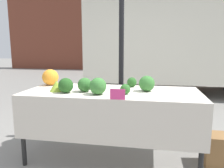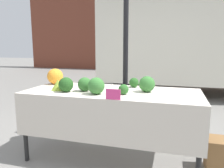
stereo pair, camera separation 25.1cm
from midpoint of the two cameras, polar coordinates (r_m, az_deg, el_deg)
name	(u,v)px [view 2 (the right image)]	position (r m, az deg, el deg)	size (l,w,h in m)	color
ground_plane	(112,156)	(2.80, 2.70, -18.41)	(40.00, 40.00, 0.00)	gray
building_facade	(163,24)	(12.52, 13.72, 15.04)	(16.00, 0.60, 5.07)	brown
tent_pole	(126,48)	(3.06, 5.97, 9.37)	(0.07, 0.07, 2.61)	black
parked_truck	(188,44)	(6.58, 20.27, 9.66)	(5.00, 2.21, 2.54)	silver
market_table	(110,100)	(2.48, 2.49, -4.34)	(2.00, 0.84, 0.82)	beige
orange_cauliflower	(55,76)	(3.02, -12.36, 1.93)	(0.21, 0.21, 0.21)	orange
romanesco_head	(58,85)	(2.60, -11.28, -0.23)	(0.16, 0.16, 0.13)	#93B238
broccoli_head_0	(85,84)	(2.49, -4.30, -0.10)	(0.16, 0.16, 0.16)	#336B2D
broccoli_head_1	(124,89)	(2.33, 6.12, -1.42)	(0.11, 0.11, 0.11)	#2D6628
broccoli_head_2	(134,83)	(2.76, 8.35, 0.37)	(0.12, 0.12, 0.12)	#285B23
broccoli_head_3	(96,86)	(2.32, -1.07, -0.51)	(0.18, 0.18, 0.18)	#387533
broccoli_head_4	(66,85)	(2.48, -9.13, -0.18)	(0.17, 0.17, 0.17)	#23511E
broccoli_head_5	(147,84)	(2.49, 11.98, -0.05)	(0.18, 0.18, 0.18)	#387533
price_sign	(113,94)	(2.10, 3.72, -2.75)	(0.15, 0.01, 0.10)	#E53D84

